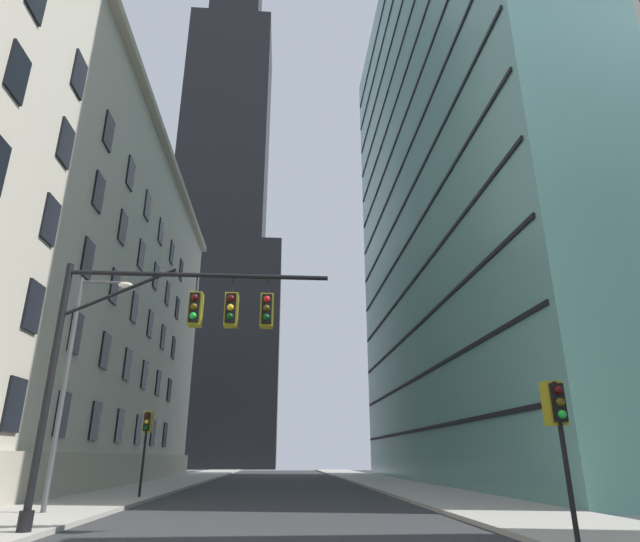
{
  "coord_description": "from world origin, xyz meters",
  "views": [
    {
      "loc": [
        0.0,
        -9.75,
        1.94
      ],
      "look_at": [
        2.84,
        27.87,
        15.62
      ],
      "focal_mm": 28.96,
      "sensor_mm": 36.0,
      "label": 1
    }
  ],
  "objects": [
    {
      "name": "station_building",
      "position": [
        -17.12,
        24.61,
        14.4
      ],
      "size": [
        12.9,
        61.22,
        28.85
      ],
      "color": "beige",
      "rests_on": "ground"
    },
    {
      "name": "dark_skyscraper",
      "position": [
        -14.61,
        99.75,
        62.22
      ],
      "size": [
        28.16,
        28.16,
        205.1
      ],
      "color": "black",
      "rests_on": "ground"
    },
    {
      "name": "glass_office_midrise",
      "position": [
        20.38,
        32.33,
        28.01
      ],
      "size": [
        18.87,
        45.7,
        56.02
      ],
      "color": "slate",
      "rests_on": "ground"
    },
    {
      "name": "traffic_signal_mast",
      "position": [
        -3.04,
        5.48,
        5.52
      ],
      "size": [
        8.02,
        0.63,
        7.32
      ],
      "color": "black",
      "rests_on": "sidewalk_left"
    },
    {
      "name": "traffic_light_near_right",
      "position": [
        6.64,
        2.6,
        2.98
      ],
      "size": [
        0.4,
        0.63,
        3.55
      ],
      "color": "black",
      "rests_on": "sidewalk_right"
    },
    {
      "name": "traffic_light_far_left",
      "position": [
        -6.69,
        18.05,
        3.38
      ],
      "size": [
        0.4,
        0.63,
        4.02
      ],
      "color": "black",
      "rests_on": "sidewalk_left"
    },
    {
      "name": "street_lamppost",
      "position": [
        -7.83,
        10.53,
        5.17
      ],
      "size": [
        2.11,
        0.32,
        8.59
      ],
      "color": "#47474C",
      "rests_on": "sidewalk_left"
    }
  ]
}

